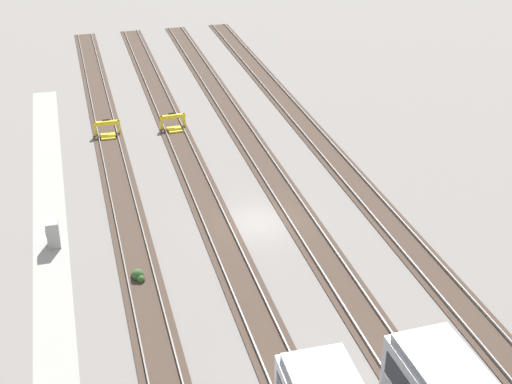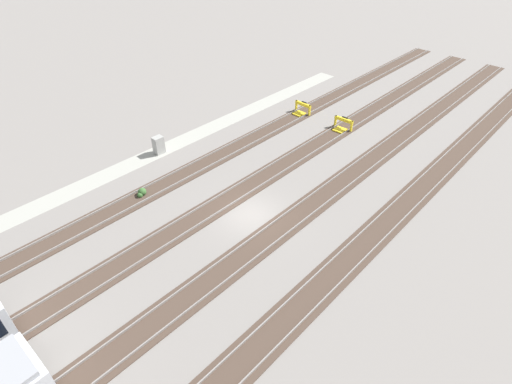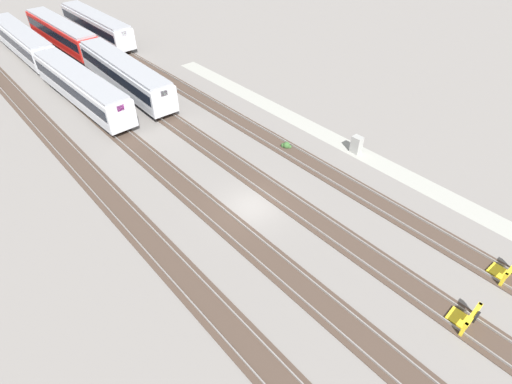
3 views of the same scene
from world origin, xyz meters
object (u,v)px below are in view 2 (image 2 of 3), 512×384
Objects in this scene: bumper_stop_nearest_track at (301,109)px; bumper_stop_near_inner_track at (342,125)px; electrical_cabinet at (159,145)px; weed_clump at (142,193)px.

bumper_stop_near_inner_track is at bearing 89.39° from bumper_stop_nearest_track.
weed_clump is (4.68, 4.22, -0.56)m from electrical_cabinet.
bumper_stop_near_inner_track is 1.26× the size of electrical_cabinet.
bumper_stop_near_inner_track is 2.18× the size of weed_clump.
electrical_cabinet reaches higher than bumper_stop_near_inner_track.
bumper_stop_nearest_track is 1.00× the size of bumper_stop_near_inner_track.
weed_clump is at bearing -0.42° from bumper_stop_nearest_track.
bumper_stop_nearest_track is 2.18× the size of weed_clump.
weed_clump is at bearing 42.01° from electrical_cabinet.
bumper_stop_nearest_track and bumper_stop_near_inner_track have the same top height.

